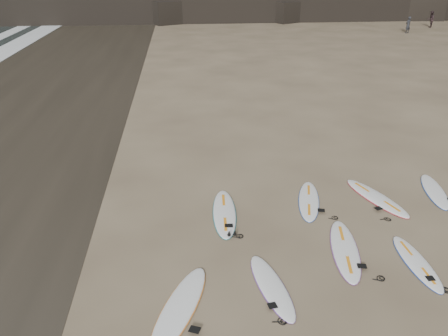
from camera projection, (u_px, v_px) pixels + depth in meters
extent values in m
plane|color=#897559|center=(364.00, 259.00, 10.96)|extent=(240.00, 240.00, 0.00)
cube|color=black|center=(283.00, 12.00, 51.53)|extent=(4.23, 4.46, 2.33)
cube|color=black|center=(417.00, 4.00, 53.69)|extent=(5.95, 5.19, 3.59)
cube|color=black|center=(164.00, 12.00, 50.24)|extent=(4.49, 4.76, 2.49)
ellipsoid|color=white|center=(180.00, 307.00, 9.38)|extent=(1.64, 2.79, 0.10)
ellipsoid|color=white|center=(272.00, 286.00, 9.99)|extent=(0.98, 2.42, 0.08)
ellipsoid|color=white|center=(345.00, 249.00, 11.24)|extent=(1.19, 2.80, 0.10)
ellipsoid|color=white|center=(417.00, 262.00, 10.77)|extent=(0.56, 2.28, 0.08)
ellipsoid|color=white|center=(224.00, 213.00, 12.87)|extent=(0.82, 2.76, 0.10)
ellipsoid|color=white|center=(309.00, 200.00, 13.53)|extent=(1.24, 2.59, 0.09)
ellipsoid|color=white|center=(376.00, 197.00, 13.68)|extent=(1.49, 2.75, 0.10)
ellipsoid|color=white|center=(435.00, 191.00, 14.08)|extent=(1.15, 2.48, 0.09)
imported|color=black|center=(408.00, 25.00, 43.78)|extent=(0.69, 0.58, 1.61)
imported|color=black|center=(431.00, 19.00, 47.33)|extent=(0.97, 1.05, 1.72)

